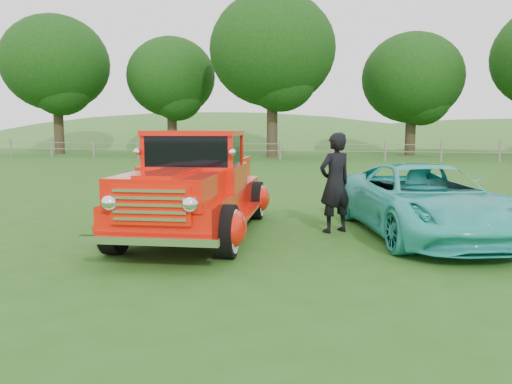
% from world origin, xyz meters
% --- Properties ---
extents(ground, '(140.00, 140.00, 0.00)m').
position_xyz_m(ground, '(0.00, 0.00, 0.00)').
color(ground, '#245015').
rests_on(ground, ground).
extents(distant_hills, '(116.00, 60.00, 18.00)m').
position_xyz_m(distant_hills, '(-4.08, 59.46, -4.55)').
color(distant_hills, '#336725').
rests_on(distant_hills, ground).
extents(fence_line, '(48.00, 0.12, 1.20)m').
position_xyz_m(fence_line, '(0.00, 22.00, 0.60)').
color(fence_line, slate).
rests_on(fence_line, ground).
extents(tree_far_west, '(7.60, 7.60, 9.93)m').
position_xyz_m(tree_far_west, '(-20.00, 26.00, 6.49)').
color(tree_far_west, '#2E2317').
rests_on(tree_far_west, ground).
extents(tree_mid_west, '(6.40, 6.40, 8.46)m').
position_xyz_m(tree_mid_west, '(-12.00, 28.00, 5.55)').
color(tree_mid_west, '#2E2317').
rests_on(tree_mid_west, ground).
extents(tree_near_west, '(8.00, 8.00, 10.42)m').
position_xyz_m(tree_near_west, '(-4.00, 25.00, 6.80)').
color(tree_near_west, '#2E2317').
rests_on(tree_near_west, ground).
extents(tree_near_east, '(6.80, 6.80, 8.33)m').
position_xyz_m(tree_near_east, '(5.00, 29.00, 5.25)').
color(tree_near_east, '#2E2317').
rests_on(tree_near_east, ground).
extents(red_pickup, '(2.48, 5.09, 1.78)m').
position_xyz_m(red_pickup, '(-1.21, 1.03, 0.80)').
color(red_pickup, black).
rests_on(red_pickup, ground).
extents(teal_sedan, '(3.12, 4.75, 1.21)m').
position_xyz_m(teal_sedan, '(2.62, 1.67, 0.61)').
color(teal_sedan, '#2EBBB0').
rests_on(teal_sedan, ground).
extents(man, '(0.76, 0.73, 1.75)m').
position_xyz_m(man, '(1.12, 1.68, 0.87)').
color(man, black).
rests_on(man, ground).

